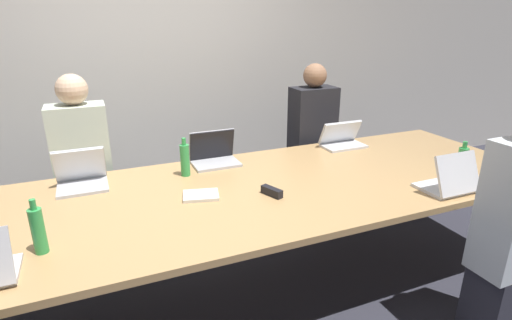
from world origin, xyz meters
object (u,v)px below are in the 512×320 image
at_px(laptop_far_center, 214,154).
at_px(laptop_far_midleft, 81,176).
at_px(laptop_near_right, 450,181).
at_px(laptop_far_right, 342,139).
at_px(bottle_far_center, 184,160).
at_px(bottle_near_right, 462,162).
at_px(person_far_midleft, 84,171).
at_px(person_far_right, 312,143).
at_px(bottle_near_left, 38,230).
at_px(stapler, 272,192).

bearing_deg(laptop_far_center, laptop_far_midleft, -174.39).
distance_m(laptop_near_right, laptop_far_right, 1.06).
height_order(bottle_far_center, laptop_far_midleft, bottle_far_center).
bearing_deg(laptop_far_right, laptop_far_center, 179.01).
xyz_separation_m(bottle_near_right, bottle_far_center, (-1.73, 0.76, 0.01)).
distance_m(laptop_near_right, person_far_midleft, 2.55).
distance_m(laptop_near_right, bottle_near_right, 0.31).
relative_size(bottle_far_center, person_far_midleft, 0.19).
relative_size(laptop_far_right, person_far_midleft, 0.26).
bearing_deg(person_far_right, bottle_near_left, -150.92).
xyz_separation_m(bottle_near_right, bottle_near_left, (-2.57, 0.07, 0.01)).
distance_m(laptop_far_right, person_far_right, 0.39).
bearing_deg(laptop_near_right, person_far_midleft, -34.17).
bearing_deg(person_far_midleft, bottle_near_left, -99.05).
xyz_separation_m(laptop_near_right, laptop_far_right, (-0.08, 1.06, -0.01)).
distance_m(person_far_right, laptop_far_center, 1.12).
distance_m(bottle_far_center, laptop_far_midleft, 0.66).
bearing_deg(stapler, person_far_midleft, 114.22).
bearing_deg(bottle_far_center, laptop_far_right, 5.82).
xyz_separation_m(bottle_near_left, stapler, (1.25, 0.16, -0.09)).
xyz_separation_m(laptop_near_right, laptop_far_midleft, (-2.12, 0.99, 0.00)).
height_order(bottle_near_right, laptop_far_midleft, laptop_far_midleft).
bearing_deg(laptop_far_midleft, person_far_midleft, 89.01).
bearing_deg(laptop_far_center, person_far_right, 18.28).
bearing_deg(laptop_far_right, bottle_near_right, -69.06).
height_order(bottle_near_right, stapler, bottle_near_right).
height_order(laptop_near_right, bottle_near_right, laptop_near_right).
bearing_deg(bottle_far_center, laptop_far_midleft, 173.90).
bearing_deg(bottle_near_right, person_far_midleft, 151.82).
bearing_deg(person_far_midleft, laptop_far_right, -10.37).
relative_size(laptop_near_right, stapler, 2.02).
bearing_deg(laptop_far_midleft, bottle_near_right, -19.21).
xyz_separation_m(laptop_near_right, person_far_midleft, (-2.11, 1.43, -0.13)).
height_order(laptop_far_center, laptop_far_midleft, laptop_far_midleft).
distance_m(person_far_midleft, stapler, 1.49).
relative_size(laptop_far_center, stapler, 2.20).
xyz_separation_m(person_far_right, bottle_far_center, (-1.31, -0.51, 0.18)).
relative_size(laptop_far_right, person_far_right, 0.26).
bearing_deg(bottle_near_left, laptop_near_right, -5.68).
distance_m(bottle_near_left, stapler, 1.27).
bearing_deg(bottle_near_right, laptop_far_midleft, 160.79).
bearing_deg(person_far_right, stapler, -130.82).
xyz_separation_m(person_far_right, stapler, (-0.90, -1.04, 0.09)).
xyz_separation_m(laptop_near_right, person_far_right, (-0.15, 1.43, -0.14)).
bearing_deg(laptop_far_right, laptop_near_right, -85.89).
distance_m(laptop_near_right, bottle_far_center, 1.73).
bearing_deg(bottle_near_right, bottle_near_left, 178.41).
bearing_deg(person_far_midleft, laptop_far_center, -21.21).
relative_size(laptop_far_right, bottle_far_center, 1.36).
bearing_deg(laptop_far_center, person_far_midleft, 158.79).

